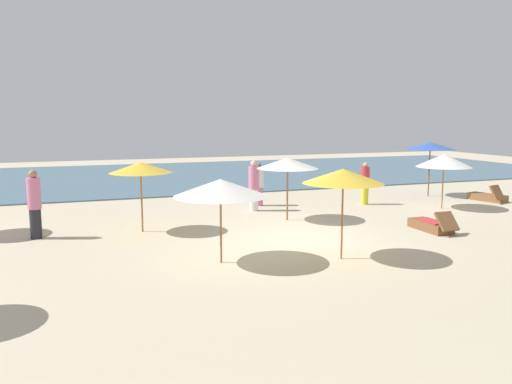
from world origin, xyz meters
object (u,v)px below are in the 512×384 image
(lounger_1, at_px, (432,225))
(person_4, at_px, (35,204))
(umbrella_2, at_px, (444,161))
(umbrella_0, at_px, (220,188))
(umbrella_8, at_px, (288,163))
(person_5, at_px, (254,186))
(umbrella_5, at_px, (430,146))
(umbrella_7, at_px, (141,168))
(umbrella_1, at_px, (343,176))
(person_3, at_px, (259,185))
(lounger_2, at_px, (488,197))
(person_2, at_px, (365,183))

(lounger_1, height_order, person_4, person_4)
(umbrella_2, bearing_deg, umbrella_0, -156.65)
(umbrella_8, distance_m, person_5, 2.30)
(umbrella_5, xyz_separation_m, umbrella_7, (-12.70, -2.93, -0.25))
(umbrella_7, height_order, person_5, umbrella_7)
(umbrella_1, distance_m, person_3, 8.03)
(umbrella_1, bearing_deg, person_5, 88.38)
(umbrella_7, distance_m, person_4, 3.12)
(umbrella_5, distance_m, lounger_2, 3.16)
(umbrella_1, relative_size, person_2, 1.32)
(umbrella_0, bearing_deg, umbrella_8, 50.15)
(umbrella_2, height_order, umbrella_7, umbrella_7)
(person_5, bearing_deg, person_2, -2.22)
(umbrella_0, relative_size, person_4, 1.13)
(person_2, distance_m, person_4, 12.05)
(umbrella_8, bearing_deg, person_3, 88.16)
(umbrella_2, xyz_separation_m, umbrella_7, (-11.19, -0.20, 0.13))
(lounger_2, bearing_deg, person_5, 173.11)
(umbrella_8, distance_m, person_2, 4.64)
(umbrella_1, xyz_separation_m, person_3, (0.76, 7.90, -1.20))
(person_5, bearing_deg, umbrella_8, -77.00)
(lounger_1, relative_size, person_5, 0.92)
(umbrella_2, relative_size, person_2, 1.23)
(lounger_2, distance_m, person_4, 17.18)
(umbrella_7, height_order, person_3, umbrella_7)
(umbrella_8, relative_size, person_5, 1.13)
(umbrella_8, distance_m, lounger_1, 4.93)
(umbrella_2, xyz_separation_m, umbrella_8, (-6.38, -0.05, 0.10))
(umbrella_7, height_order, umbrella_8, umbrella_7)
(person_2, relative_size, person_3, 1.00)
(umbrella_8, relative_size, person_2, 1.26)
(umbrella_5, height_order, umbrella_7, umbrella_5)
(umbrella_0, height_order, person_5, umbrella_0)
(umbrella_5, xyz_separation_m, person_3, (-7.79, 0.24, -1.36))
(umbrella_0, xyz_separation_m, umbrella_7, (-1.29, 4.07, 0.14))
(person_5, bearing_deg, person_4, -164.40)
(umbrella_0, bearing_deg, person_4, 135.38)
(lounger_1, height_order, person_3, person_3)
(umbrella_8, bearing_deg, umbrella_2, 0.49)
(umbrella_1, height_order, umbrella_5, umbrella_5)
(umbrella_8, height_order, person_2, umbrella_8)
(umbrella_0, xyz_separation_m, umbrella_5, (11.41, 7.00, 0.39))
(umbrella_5, height_order, person_5, umbrella_5)
(lounger_1, distance_m, lounger_2, 7.05)
(lounger_2, xyz_separation_m, person_3, (-9.26, 2.18, 0.66))
(umbrella_0, height_order, umbrella_5, umbrella_5)
(umbrella_1, distance_m, person_5, 7.00)
(lounger_1, bearing_deg, person_4, 164.92)
(lounger_1, xyz_separation_m, person_5, (-3.93, 5.07, 0.76))
(lounger_2, bearing_deg, umbrella_8, -174.87)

